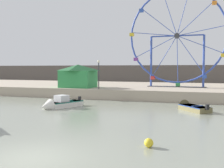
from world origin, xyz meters
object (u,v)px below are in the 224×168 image
object	(u,v)px
carnival_booth_green_kiosk	(78,76)
motorboat_white_red_stripe	(59,104)
motorboat_olive_wood	(190,107)
mooring_buoy_orange	(149,143)
promenade_lamp_near	(99,70)
ferris_wheel_blue_frame	(177,37)

from	to	relation	value
carnival_booth_green_kiosk	motorboat_white_red_stripe	bearing A→B (deg)	-74.02
motorboat_white_red_stripe	motorboat_olive_wood	bearing A→B (deg)	124.53
carnival_booth_green_kiosk	mooring_buoy_orange	size ratio (longest dim) A/B	10.50
carnival_booth_green_kiosk	mooring_buoy_orange	bearing A→B (deg)	-55.27
promenade_lamp_near	mooring_buoy_orange	xyz separation A→B (m)	(9.42, -17.72, -3.33)
promenade_lamp_near	mooring_buoy_orange	bearing A→B (deg)	-62.00
ferris_wheel_blue_frame	mooring_buoy_orange	distance (m)	25.14
motorboat_white_red_stripe	motorboat_olive_wood	distance (m)	11.99
promenade_lamp_near	motorboat_white_red_stripe	bearing A→B (deg)	-96.42
ferris_wheel_blue_frame	promenade_lamp_near	distance (m)	11.50
motorboat_olive_wood	carnival_booth_green_kiosk	xyz separation A→B (m)	(-14.25, 6.78, 2.53)
carnival_booth_green_kiosk	promenade_lamp_near	bearing A→B (deg)	-20.89
ferris_wheel_blue_frame	carnival_booth_green_kiosk	world-z (taller)	ferris_wheel_blue_frame
carnival_booth_green_kiosk	motorboat_olive_wood	bearing A→B (deg)	-24.65
promenade_lamp_near	carnival_booth_green_kiosk	bearing A→B (deg)	158.33
motorboat_white_red_stripe	promenade_lamp_near	bearing A→B (deg)	-164.04
motorboat_olive_wood	mooring_buoy_orange	world-z (taller)	motorboat_olive_wood
motorboat_white_red_stripe	mooring_buoy_orange	bearing A→B (deg)	68.92
motorboat_white_red_stripe	mooring_buoy_orange	size ratio (longest dim) A/B	10.45
mooring_buoy_orange	carnival_booth_green_kiosk	bearing A→B (deg)	123.94
motorboat_white_red_stripe	promenade_lamp_near	size ratio (longest dim) A/B	1.32
mooring_buoy_orange	promenade_lamp_near	bearing A→B (deg)	118.00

